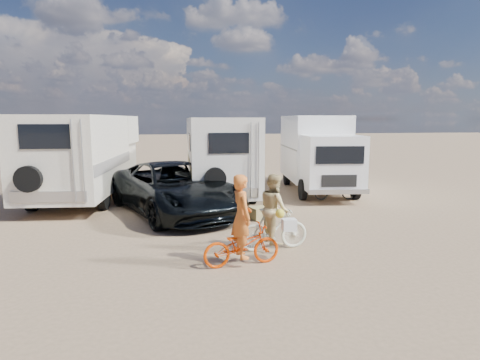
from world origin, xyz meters
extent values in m
plane|color=#927557|center=(0.00, 0.00, 0.00)|extent=(140.00, 140.00, 0.00)
imported|color=black|center=(-1.70, 3.48, 0.80)|extent=(4.68, 6.34, 1.60)
imported|color=#D73A00|center=(-0.36, -1.35, 0.42)|extent=(1.66, 0.80, 0.84)
imported|color=beige|center=(0.52, -0.49, 0.48)|extent=(1.65, 0.65, 0.97)
imported|color=orange|center=(-0.36, -1.35, 0.84)|extent=(0.49, 0.67, 1.68)
imported|color=tan|center=(0.52, -0.49, 0.78)|extent=(0.68, 0.83, 1.56)
imported|color=#272926|center=(4.12, 4.71, 0.41)|extent=(1.59, 0.65, 0.82)
cube|color=#236899|center=(-2.48, 4.52, 0.24)|extent=(0.70, 0.59, 0.48)
cube|color=#978850|center=(0.76, 2.28, 0.18)|extent=(0.59, 0.59, 0.37)
camera|label=1|loc=(-1.64, -9.03, 2.94)|focal=30.04mm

